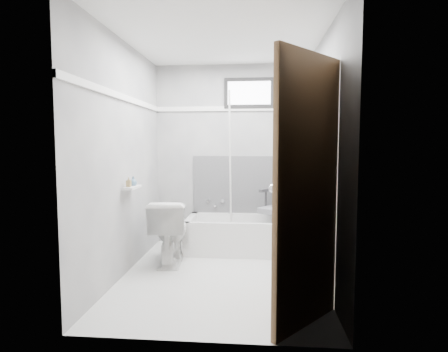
# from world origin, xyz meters

# --- Properties ---
(floor) EXTENTS (2.60, 2.60, 0.00)m
(floor) POSITION_xyz_m (0.00, 0.00, 0.00)
(floor) COLOR silver
(floor) RESTS_ON ground
(ceiling) EXTENTS (2.60, 2.60, 0.00)m
(ceiling) POSITION_xyz_m (0.00, 0.00, 2.40)
(ceiling) COLOR silver
(ceiling) RESTS_ON floor
(wall_back) EXTENTS (2.00, 0.02, 2.40)m
(wall_back) POSITION_xyz_m (0.00, 1.30, 1.20)
(wall_back) COLOR slate
(wall_back) RESTS_ON floor
(wall_front) EXTENTS (2.00, 0.02, 2.40)m
(wall_front) POSITION_xyz_m (0.00, -1.30, 1.20)
(wall_front) COLOR slate
(wall_front) RESTS_ON floor
(wall_left) EXTENTS (0.02, 2.60, 2.40)m
(wall_left) POSITION_xyz_m (-1.00, 0.00, 1.20)
(wall_left) COLOR slate
(wall_left) RESTS_ON floor
(wall_right) EXTENTS (0.02, 2.60, 2.40)m
(wall_right) POSITION_xyz_m (1.00, 0.00, 1.20)
(wall_right) COLOR slate
(wall_right) RESTS_ON floor
(bathtub) EXTENTS (1.50, 0.70, 0.42)m
(bathtub) POSITION_xyz_m (0.23, 0.93, 0.21)
(bathtub) COLOR silver
(bathtub) RESTS_ON floor
(office_chair) EXTENTS (0.75, 0.75, 0.94)m
(office_chair) POSITION_xyz_m (0.67, 0.98, 0.59)
(office_chair) COLOR slate
(office_chair) RESTS_ON bathtub
(toilet) EXTENTS (0.47, 0.76, 0.71)m
(toilet) POSITION_xyz_m (-0.62, 0.38, 0.36)
(toilet) COLOR white
(toilet) RESTS_ON floor
(door) EXTENTS (0.78, 0.78, 2.00)m
(door) POSITION_xyz_m (0.98, -1.28, 1.00)
(door) COLOR #51391E
(door) RESTS_ON floor
(window) EXTENTS (0.66, 0.04, 0.40)m
(window) POSITION_xyz_m (0.25, 1.29, 2.02)
(window) COLOR black
(window) RESTS_ON wall_back
(backerboard) EXTENTS (1.50, 0.02, 0.78)m
(backerboard) POSITION_xyz_m (0.25, 1.29, 0.80)
(backerboard) COLOR #4C4C4F
(backerboard) RESTS_ON wall_back
(trim_back) EXTENTS (2.00, 0.02, 0.06)m
(trim_back) POSITION_xyz_m (0.00, 1.29, 1.82)
(trim_back) COLOR white
(trim_back) RESTS_ON wall_back
(trim_left) EXTENTS (0.02, 2.60, 0.06)m
(trim_left) POSITION_xyz_m (-0.99, 0.00, 1.82)
(trim_left) COLOR white
(trim_left) RESTS_ON wall_left
(pole) EXTENTS (0.02, 0.40, 1.92)m
(pole) POSITION_xyz_m (0.02, 1.06, 1.05)
(pole) COLOR silver
(pole) RESTS_ON bathtub
(shelf) EXTENTS (0.10, 0.32, 0.02)m
(shelf) POSITION_xyz_m (-0.93, 0.04, 0.90)
(shelf) COLOR silver
(shelf) RESTS_ON wall_left
(soap_bottle_a) EXTENTS (0.05, 0.05, 0.10)m
(soap_bottle_a) POSITION_xyz_m (-0.94, -0.04, 0.97)
(soap_bottle_a) COLOR olive
(soap_bottle_a) RESTS_ON shelf
(soap_bottle_b) EXTENTS (0.11, 0.11, 0.10)m
(soap_bottle_b) POSITION_xyz_m (-0.94, 0.10, 0.96)
(soap_bottle_b) COLOR slate
(soap_bottle_b) RESTS_ON shelf
(faucet) EXTENTS (0.26, 0.10, 0.16)m
(faucet) POSITION_xyz_m (-0.20, 1.27, 0.55)
(faucet) COLOR silver
(faucet) RESTS_ON wall_back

